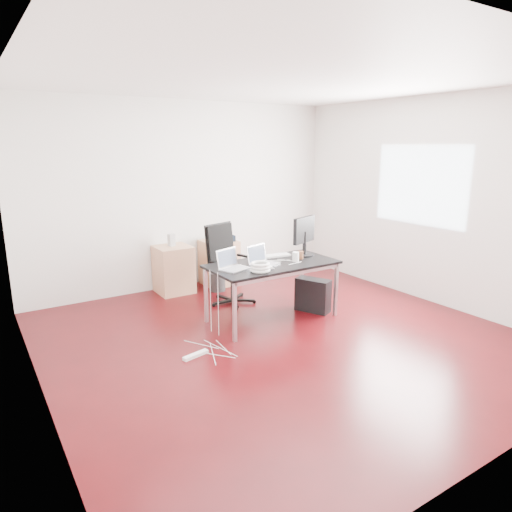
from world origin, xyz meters
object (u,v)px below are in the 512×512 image
office_chair (228,260)px  filing_cabinet_left (174,269)px  desk (272,267)px  pc_tower (313,295)px  filing_cabinet_right (219,262)px

office_chair → filing_cabinet_left: 0.98m
desk → pc_tower: (0.61, -0.07, -0.46)m
filing_cabinet_left → filing_cabinet_right: size_ratio=1.00×
filing_cabinet_left → office_chair: bearing=-60.3°
filing_cabinet_right → pc_tower: (0.46, -1.75, -0.13)m
filing_cabinet_left → pc_tower: (1.23, -1.75, -0.13)m
desk → filing_cabinet_right: desk is taller
office_chair → pc_tower: office_chair is taller
office_chair → pc_tower: size_ratio=2.40×
desk → office_chair: office_chair is taller
desk → pc_tower: bearing=-6.1°
pc_tower → filing_cabinet_left: bearing=101.0°
filing_cabinet_left → filing_cabinet_right: (0.77, 0.00, 0.00)m
office_chair → pc_tower: bearing=-67.3°
office_chair → pc_tower: (0.76, -0.93, -0.39)m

